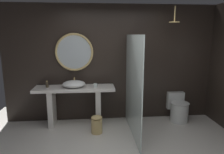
{
  "coord_description": "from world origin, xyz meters",
  "views": [
    {
      "loc": [
        -0.43,
        -2.77,
        1.95
      ],
      "look_at": [
        -0.1,
        0.91,
        1.19
      ],
      "focal_mm": 33.32,
      "sensor_mm": 36.0,
      "label": 1
    }
  ],
  "objects": [
    {
      "name": "rain_shower_head",
      "position": [
        1.2,
        1.38,
        2.22
      ],
      "size": [
        0.21,
        0.21,
        0.32
      ],
      "color": "tan"
    },
    {
      "name": "vanity_counter",
      "position": [
        -0.84,
        1.58,
        0.57
      ],
      "size": [
        1.7,
        0.5,
        0.85
      ],
      "color": "silver",
      "rests_on": "ground_plane"
    },
    {
      "name": "waste_bin",
      "position": [
        -0.39,
        1.13,
        0.18
      ],
      "size": [
        0.22,
        0.22,
        0.36
      ],
      "color": "tan",
      "rests_on": "ground_plane"
    },
    {
      "name": "back_wall_panel",
      "position": [
        0.0,
        1.9,
        1.3
      ],
      "size": [
        4.8,
        0.1,
        2.6
      ],
      "primitive_type": "cube",
      "color": "black",
      "rests_on": "ground_plane"
    },
    {
      "name": "toilet",
      "position": [
        1.49,
        1.61,
        0.28
      ],
      "size": [
        0.41,
        0.6,
        0.62
      ],
      "color": "white",
      "rests_on": "ground_plane"
    },
    {
      "name": "soap_dispenser",
      "position": [
        -1.42,
        1.6,
        0.91
      ],
      "size": [
        0.06,
        0.06,
        0.15
      ],
      "color": "#3D3323",
      "rests_on": "vanity_counter"
    },
    {
      "name": "shower_glass_panel",
      "position": [
        0.32,
        1.05,
        0.97
      ],
      "size": [
        0.02,
        1.59,
        1.95
      ],
      "primitive_type": "cube",
      "color": "silver",
      "rests_on": "ground_plane"
    },
    {
      "name": "tumbler_cup",
      "position": [
        -0.4,
        1.52,
        0.89
      ],
      "size": [
        0.08,
        0.08,
        0.08
      ],
      "primitive_type": "cylinder",
      "color": "silver",
      "rests_on": "vanity_counter"
    },
    {
      "name": "round_wall_mirror",
      "position": [
        -0.84,
        1.81,
        1.57
      ],
      "size": [
        0.83,
        0.05,
        0.83
      ],
      "color": "tan"
    },
    {
      "name": "vessel_sink",
      "position": [
        -0.85,
        1.55,
        0.92
      ],
      "size": [
        0.48,
        0.39,
        0.18
      ],
      "color": "white",
      "rests_on": "vanity_counter"
    }
  ]
}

